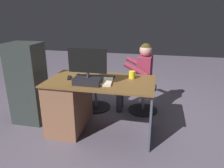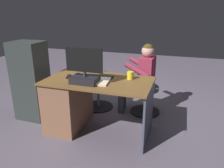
# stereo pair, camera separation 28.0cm
# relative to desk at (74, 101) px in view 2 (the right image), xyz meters

# --- Properties ---
(ground_plane) EXTENTS (10.00, 10.00, 0.00)m
(ground_plane) POSITION_rel_desk_xyz_m (-0.36, -0.37, -0.38)
(ground_plane) COLOR #5E5665
(desk) EXTENTS (1.35, 0.76, 0.72)m
(desk) POSITION_rel_desk_xyz_m (0.00, 0.00, 0.00)
(desk) COLOR brown
(desk) RESTS_ON ground_plane
(monitor) EXTENTS (0.46, 0.22, 0.43)m
(monitor) POSITION_rel_desk_xyz_m (-0.25, 0.15, 0.47)
(monitor) COLOR black
(monitor) RESTS_ON desk
(keyboard) EXTENTS (0.42, 0.14, 0.02)m
(keyboard) POSITION_rel_desk_xyz_m (-0.30, -0.10, 0.35)
(keyboard) COLOR black
(keyboard) RESTS_ON desk
(computer_mouse) EXTENTS (0.06, 0.10, 0.04)m
(computer_mouse) POSITION_rel_desk_xyz_m (-0.02, -0.10, 0.36)
(computer_mouse) COLOR #2D1E2D
(computer_mouse) RESTS_ON desk
(cup) EXTENTS (0.08, 0.08, 0.10)m
(cup) POSITION_rel_desk_xyz_m (-0.73, -0.17, 0.39)
(cup) COLOR yellow
(cup) RESTS_ON desk
(tv_remote) EXTENTS (0.09, 0.16, 0.02)m
(tv_remote) POSITION_rel_desk_xyz_m (0.06, 0.00, 0.35)
(tv_remote) COLOR black
(tv_remote) RESTS_ON desk
(notebook_binder) EXTENTS (0.25, 0.32, 0.02)m
(notebook_binder) POSITION_rel_desk_xyz_m (-0.41, 0.07, 0.35)
(notebook_binder) COLOR beige
(notebook_binder) RESTS_ON desk
(office_chair_teddy) EXTENTS (0.48, 0.48, 0.44)m
(office_chair_teddy) POSITION_rel_desk_xyz_m (-0.08, -0.68, -0.13)
(office_chair_teddy) COLOR black
(office_chair_teddy) RESTS_ON ground_plane
(teddy_bear) EXTENTS (0.24, 0.24, 0.33)m
(teddy_bear) POSITION_rel_desk_xyz_m (-0.08, -0.69, 0.21)
(teddy_bear) COLOR #DCAA7C
(teddy_bear) RESTS_ON office_chair_teddy
(visitor_chair) EXTENTS (0.47, 0.47, 0.44)m
(visitor_chair) POSITION_rel_desk_xyz_m (-0.86, -0.74, -0.12)
(visitor_chair) COLOR black
(visitor_chair) RESTS_ON ground_plane
(person) EXTENTS (0.54, 0.50, 1.09)m
(person) POSITION_rel_desk_xyz_m (-0.77, -0.73, 0.26)
(person) COLOR maroon
(person) RESTS_ON ground_plane
(equipment_rack) EXTENTS (0.44, 0.36, 1.15)m
(equipment_rack) POSITION_rel_desk_xyz_m (0.72, -0.06, 0.19)
(equipment_rack) COLOR #2B322F
(equipment_rack) RESTS_ON ground_plane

